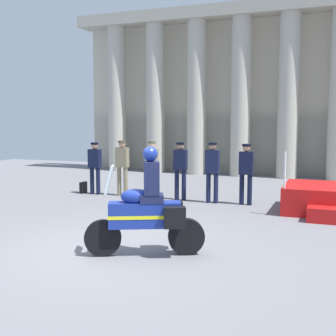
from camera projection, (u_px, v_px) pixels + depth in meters
ground_plane at (113, 251)px, 7.96m from camera, size 28.97×28.97×0.00m
colonnade_backdrop at (243, 86)px, 18.67m from camera, size 14.94×1.67×7.03m
officer_in_row_0 at (95, 164)px, 13.93m from camera, size 0.39×0.24×1.64m
officer_in_row_1 at (122, 163)px, 13.62m from camera, size 0.39×0.24×1.71m
officer_in_row_2 at (152, 164)px, 13.29m from camera, size 0.39×0.24×1.71m
officer_in_row_3 at (180, 166)px, 12.91m from camera, size 0.39×0.24×1.70m
officer_in_row_4 at (212, 168)px, 12.45m from camera, size 0.39×0.24×1.71m
officer_in_row_5 at (246, 169)px, 12.17m from camera, size 0.39×0.24×1.69m
motorcycle_with_rider at (149, 210)px, 7.64m from camera, size 1.95×1.09×1.90m
briefcase_on_ground at (83, 188)px, 14.23m from camera, size 0.10×0.32×0.36m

